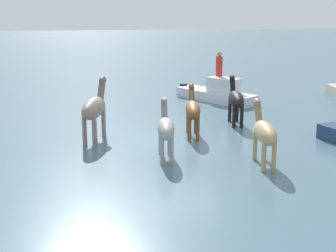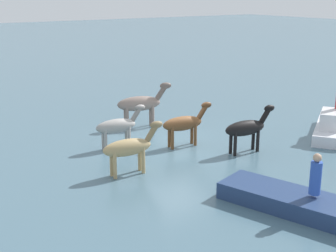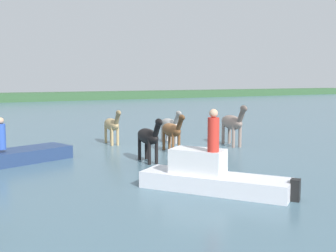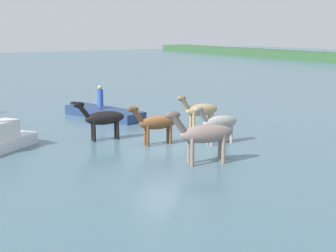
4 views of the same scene
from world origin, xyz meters
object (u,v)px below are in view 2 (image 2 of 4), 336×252
(horse_mid_herd, at_px, (184,123))
(horse_gray_outer, at_px, (141,104))
(horse_pinto_flank, at_px, (118,126))
(boat_dinghy_port, at_px, (307,208))
(person_helmsman_aft, at_px, (316,175))
(boat_tender_starboard, at_px, (331,128))
(horse_lead, at_px, (129,147))
(horse_rear_stallion, at_px, (247,128))

(horse_mid_herd, height_order, horse_gray_outer, horse_gray_outer)
(horse_mid_herd, bearing_deg, horse_gray_outer, 97.39)
(horse_mid_herd, distance_m, horse_pinto_flank, 2.66)
(boat_dinghy_port, relative_size, person_helmsman_aft, 4.49)
(boat_tender_starboard, bearing_deg, horse_pinto_flank, -57.20)
(horse_mid_herd, relative_size, boat_tender_starboard, 0.53)
(horse_pinto_flank, relative_size, boat_dinghy_port, 0.40)
(person_helmsman_aft, bearing_deg, boat_tender_starboard, -55.63)
(boat_tender_starboard, bearing_deg, person_helmsman_aft, 0.16)
(horse_lead, relative_size, horse_pinto_flank, 1.04)
(horse_lead, relative_size, boat_tender_starboard, 0.54)
(horse_gray_outer, distance_m, person_helmsman_aft, 10.35)
(horse_pinto_flank, bearing_deg, person_helmsman_aft, -73.40)
(boat_dinghy_port, bearing_deg, horse_mid_herd, -23.27)
(horse_lead, xyz_separation_m, boat_dinghy_port, (-5.45, -2.64, -0.79))
(horse_gray_outer, height_order, horse_rear_stallion, horse_gray_outer)
(horse_gray_outer, bearing_deg, horse_mid_herd, -75.43)
(horse_gray_outer, xyz_separation_m, horse_rear_stallion, (-5.34, -1.55, -0.13))
(horse_rear_stallion, distance_m, boat_dinghy_port, 5.47)
(horse_gray_outer, bearing_deg, horse_pinto_flank, -123.30)
(horse_mid_herd, bearing_deg, boat_dinghy_port, -88.42)
(horse_mid_herd, bearing_deg, horse_lead, -149.32)
(boat_tender_starboard, height_order, boat_dinghy_port, boat_tender_starboard)
(horse_mid_herd, height_order, horse_lead, horse_lead)
(horse_rear_stallion, bearing_deg, horse_lead, -179.66)
(horse_rear_stallion, bearing_deg, boat_dinghy_port, -108.00)
(horse_lead, bearing_deg, boat_tender_starboard, -0.35)
(horse_rear_stallion, height_order, boat_tender_starboard, horse_rear_stallion)
(horse_lead, bearing_deg, horse_mid_herd, 28.45)
(boat_tender_starboard, distance_m, person_helmsman_aft, 8.20)
(horse_rear_stallion, distance_m, person_helmsman_aft, 5.42)
(horse_lead, bearing_deg, horse_gray_outer, 60.40)
(horse_gray_outer, relative_size, boat_tender_starboard, 0.62)
(horse_rear_stallion, height_order, boat_dinghy_port, horse_rear_stallion)
(horse_pinto_flank, xyz_separation_m, boat_dinghy_port, (-8.14, -1.64, -0.75))
(horse_lead, distance_m, person_helmsman_aft, 6.19)
(horse_rear_stallion, bearing_deg, person_helmsman_aft, -106.31)
(horse_rear_stallion, bearing_deg, horse_pinto_flank, 146.88)
(horse_lead, height_order, boat_dinghy_port, horse_lead)
(horse_gray_outer, distance_m, boat_dinghy_port, 10.33)
(horse_mid_herd, xyz_separation_m, boat_dinghy_port, (-6.89, 0.70, -0.77))
(horse_mid_herd, height_order, person_helmsman_aft, person_helmsman_aft)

